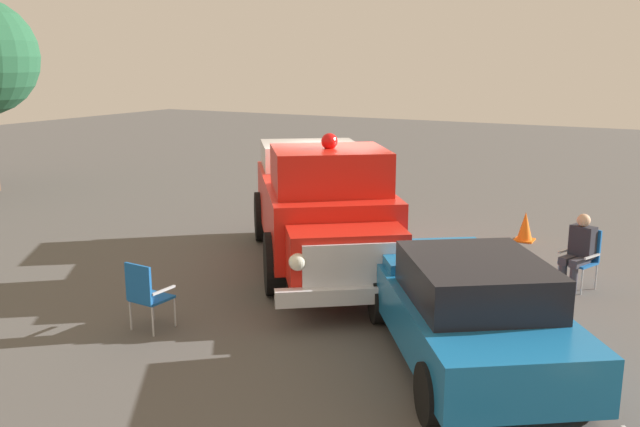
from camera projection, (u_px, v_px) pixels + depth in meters
The scene contains 7 objects.
ground_plane at pixel (332, 255), 13.60m from camera, with size 60.00×60.00×0.00m, color #514F4C.
vintage_fire_truck at pixel (322, 203), 12.71m from camera, with size 6.07×5.28×2.59m.
classic_hot_rod at pixel (465, 306), 8.70m from camera, with size 4.64×4.01×1.46m.
lawn_chair_near_truck at pixel (583, 254), 11.56m from camera, with size 0.65×0.65×1.02m.
lawn_chair_spare at pixel (145, 292), 9.68m from camera, with size 0.53×0.54×1.02m.
spectator_seated at pixel (579, 249), 11.46m from camera, with size 0.63×0.55×1.29m.
traffic_cone at pixel (525, 227), 14.61m from camera, with size 0.40×0.40×0.64m.
Camera 1 is at (-11.61, -6.03, 3.81)m, focal length 38.42 mm.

